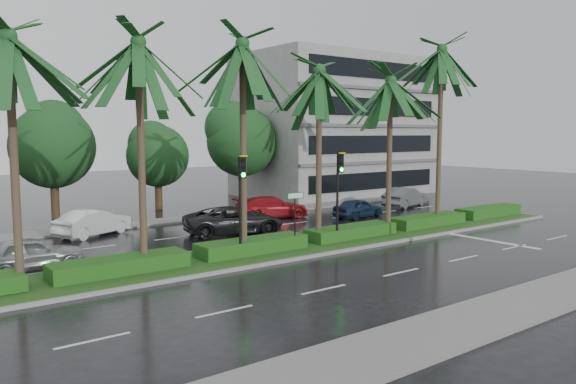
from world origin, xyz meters
TOP-DOWN VIEW (x-y plane):
  - ground at (0.00, 0.00)m, footprint 120.00×120.00m
  - near_sidewalk at (0.00, -10.20)m, footprint 40.00×2.40m
  - far_sidewalk at (0.00, 12.00)m, footprint 40.00×2.00m
  - median at (0.00, 1.00)m, footprint 36.00×4.00m
  - hedge at (0.00, 1.00)m, footprint 35.20×1.40m
  - lane_markings at (3.04, -0.43)m, footprint 34.00×13.06m
  - palm_row at (-1.25, 1.02)m, footprint 26.30×4.20m
  - signal_median_left at (-4.00, 0.30)m, footprint 0.34×0.42m
  - signal_median_right at (1.50, 0.30)m, footprint 0.34×0.42m
  - street_sign at (-1.00, 0.48)m, footprint 0.95×0.09m
  - bg_trees at (1.92, 17.59)m, footprint 33.04×5.55m
  - building at (17.00, 18.00)m, footprint 16.00×10.00m
  - car_silver at (-11.50, 4.04)m, footprint 1.76×4.09m
  - car_white at (-7.00, 10.12)m, footprint 3.07×4.53m
  - car_darkgrey at (-0.81, 6.08)m, footprint 3.75×5.82m
  - car_red at (4.09, 9.47)m, footprint 3.00×5.12m
  - car_blue at (8.59, 6.22)m, footprint 1.71×3.73m
  - car_grey at (15.02, 7.94)m, footprint 2.56×4.64m

SIDE VIEW (x-z plane):
  - ground at x=0.00m, z-range 0.00..0.00m
  - lane_markings at x=3.04m, z-range 0.00..0.01m
  - near_sidewalk at x=0.00m, z-range 0.00..0.12m
  - far_sidewalk at x=0.00m, z-range 0.00..0.12m
  - median at x=0.00m, z-range 0.00..0.16m
  - hedge at x=0.00m, z-range 0.15..0.75m
  - car_blue at x=8.59m, z-range 0.00..1.24m
  - car_silver at x=-11.50m, z-range 0.00..1.37m
  - car_red at x=4.09m, z-range 0.00..1.39m
  - car_white at x=-7.00m, z-range 0.00..1.41m
  - car_grey at x=15.02m, z-range 0.00..1.45m
  - car_darkgrey at x=-0.81m, z-range 0.00..1.49m
  - street_sign at x=-1.00m, z-range 0.82..3.42m
  - signal_median_left at x=-4.00m, z-range 0.82..5.18m
  - signal_median_right at x=1.50m, z-range 0.82..5.18m
  - bg_trees at x=1.92m, z-range 0.78..8.80m
  - building at x=17.00m, z-range 0.00..12.00m
  - palm_row at x=-1.25m, z-range 2.81..13.61m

